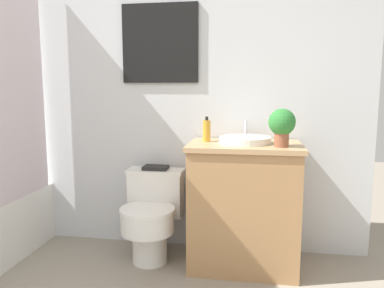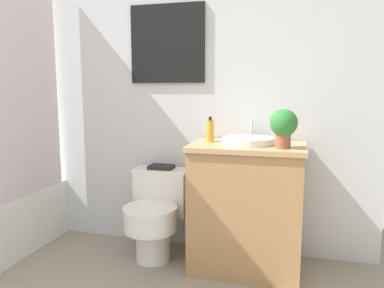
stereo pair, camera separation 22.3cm
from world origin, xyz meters
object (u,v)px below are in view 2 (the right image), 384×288
object	(u,v)px
sink	(248,140)
book_on_tank	(161,167)
toilet	(156,213)
soap_bottle	(210,131)
potted_plant	(284,125)

from	to	relation	value
sink	book_on_tank	world-z (taller)	sink
sink	toilet	bearing A→B (deg)	-177.85
soap_bottle	potted_plant	size ratio (longest dim) A/B	0.72
toilet	soap_bottle	bearing A→B (deg)	7.52
potted_plant	book_on_tank	size ratio (longest dim) A/B	1.34
toilet	soap_bottle	xyz separation A→B (m)	(0.37, 0.05, 0.57)
toilet	potted_plant	size ratio (longest dim) A/B	2.63
soap_bottle	toilet	bearing A→B (deg)	-172.48
toilet	sink	world-z (taller)	sink
sink	potted_plant	bearing A→B (deg)	-30.72
toilet	sink	size ratio (longest dim) A/B	1.63
sink	soap_bottle	world-z (taller)	soap_bottle
potted_plant	book_on_tank	xyz separation A→B (m)	(-0.84, 0.23, -0.34)
soap_bottle	potted_plant	xyz separation A→B (m)	(0.47, -0.15, 0.06)
soap_bottle	book_on_tank	bearing A→B (deg)	168.21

